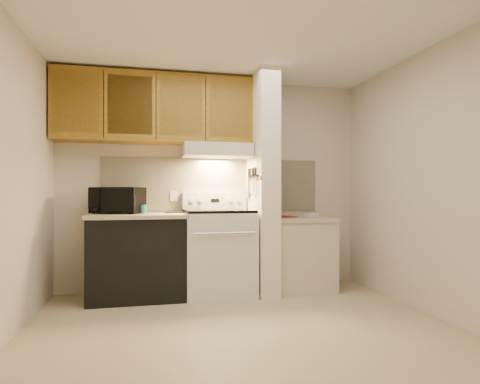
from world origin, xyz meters
name	(u,v)px	position (x,y,z in m)	size (l,w,h in m)	color
floor	(241,328)	(0.00, 0.00, 0.00)	(3.60, 3.60, 0.00)	tan
ceiling	(241,31)	(0.00, 0.00, 2.50)	(3.60, 3.60, 0.00)	white
wall_back	(214,184)	(0.00, 1.50, 1.25)	(3.60, 0.02, 2.50)	beige
wall_left	(6,178)	(-1.80, 0.00, 1.25)	(0.02, 3.00, 2.50)	beige
wall_right	(428,181)	(1.80, 0.00, 1.25)	(0.02, 3.00, 2.50)	beige
backsplash	(214,185)	(0.00, 1.49, 1.24)	(2.60, 0.02, 0.63)	beige
range_body	(219,253)	(0.00, 1.16, 0.46)	(0.76, 0.65, 0.92)	silver
oven_window	(224,254)	(0.00, 0.84, 0.50)	(0.50, 0.01, 0.30)	black
oven_handle	(224,233)	(0.00, 0.80, 0.72)	(0.02, 0.02, 0.65)	silver
cooktop	(219,211)	(0.00, 1.16, 0.94)	(0.74, 0.64, 0.03)	black
range_backguard	(215,200)	(0.00, 1.44, 1.05)	(0.76, 0.08, 0.20)	silver
range_display	(215,200)	(0.00, 1.40, 1.05)	(0.10, 0.01, 0.04)	black
range_knob_left_outer	(192,200)	(-0.28, 1.40, 1.05)	(0.05, 0.05, 0.02)	silver
range_knob_left_inner	(200,200)	(-0.18, 1.40, 1.05)	(0.05, 0.05, 0.02)	silver
range_knob_right_inner	(230,200)	(0.18, 1.40, 1.05)	(0.05, 0.05, 0.02)	silver
range_knob_right_outer	(238,200)	(0.28, 1.40, 1.05)	(0.05, 0.05, 0.02)	silver
dishwasher_front	(138,258)	(-0.88, 1.17, 0.43)	(1.00, 0.63, 0.87)	black
left_countertop	(138,216)	(-0.88, 1.17, 0.89)	(1.04, 0.67, 0.04)	#BAAF8E
spoon_rest	(175,212)	(-0.48, 1.31, 0.92)	(0.21, 0.07, 0.01)	black
teal_jar	(143,209)	(-0.83, 1.27, 0.96)	(0.09, 0.09, 0.10)	#246466
outlet	(174,196)	(-0.48, 1.48, 1.10)	(0.08, 0.01, 0.12)	beige
microwave	(118,200)	(-1.10, 1.31, 1.05)	(0.52, 0.35, 0.29)	black
partition_pillar	(262,183)	(0.51, 1.15, 1.25)	(0.22, 0.70, 2.50)	#F6E5D0
pillar_trim	(253,179)	(0.39, 1.15, 1.30)	(0.01, 0.70, 0.04)	olive
knife_strip	(253,177)	(0.39, 1.10, 1.32)	(0.02, 0.42, 0.04)	black
knife_blade_a	(256,185)	(0.38, 0.95, 1.22)	(0.01, 0.04, 0.16)	silver
knife_handle_a	(256,172)	(0.38, 0.94, 1.37)	(0.02, 0.02, 0.10)	black
knife_blade_b	(254,186)	(0.38, 1.02, 1.21)	(0.01, 0.04, 0.18)	silver
knife_handle_b	(254,172)	(0.38, 1.03, 1.37)	(0.02, 0.02, 0.10)	black
knife_blade_c	(253,187)	(0.38, 1.09, 1.20)	(0.01, 0.04, 0.20)	silver
knife_handle_c	(253,172)	(0.38, 1.09, 1.37)	(0.02, 0.02, 0.10)	black
knife_blade_d	(250,186)	(0.38, 1.18, 1.22)	(0.01, 0.04, 0.16)	silver
knife_handle_d	(250,173)	(0.38, 1.19, 1.37)	(0.02, 0.02, 0.10)	black
knife_blade_e	(249,187)	(0.38, 1.26, 1.21)	(0.01, 0.04, 0.18)	silver
knife_handle_e	(249,173)	(0.38, 1.26, 1.37)	(0.02, 0.02, 0.10)	black
oven_mitt	(248,188)	(0.38, 1.32, 1.19)	(0.03, 0.09, 0.22)	gray
right_cab_base	(300,255)	(0.97, 1.15, 0.40)	(0.70, 0.60, 0.81)	beige
right_countertop	(300,219)	(0.97, 1.15, 0.83)	(0.74, 0.64, 0.04)	#BAAF8E
red_folder	(283,217)	(0.79, 1.25, 0.86)	(0.22, 0.30, 0.01)	#951408
white_box	(312,215)	(1.19, 1.33, 0.87)	(0.15, 0.10, 0.04)	white
range_hood	(217,151)	(0.00, 1.28, 1.62)	(0.78, 0.44, 0.15)	beige
hood_lip	(220,153)	(0.00, 1.07, 1.58)	(0.78, 0.04, 0.06)	beige
upper_cabinets	(156,109)	(-0.69, 1.32, 2.08)	(2.18, 0.33, 0.77)	olive
cab_door_a	(76,102)	(-1.51, 1.17, 2.08)	(0.46, 0.01, 0.63)	olive
cab_gap_a	(104,104)	(-1.23, 1.16, 2.08)	(0.01, 0.01, 0.73)	black
cab_door_b	(130,105)	(-0.96, 1.17, 2.08)	(0.46, 0.01, 0.63)	olive
cab_gap_b	(156,106)	(-0.69, 1.16, 2.08)	(0.01, 0.01, 0.73)	black
cab_door_c	(181,107)	(-0.42, 1.17, 2.08)	(0.46, 0.01, 0.63)	olive
cab_gap_c	(206,108)	(-0.14, 1.16, 2.08)	(0.01, 0.01, 0.73)	black
cab_door_d	(230,109)	(0.13, 1.17, 2.08)	(0.46, 0.01, 0.63)	olive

